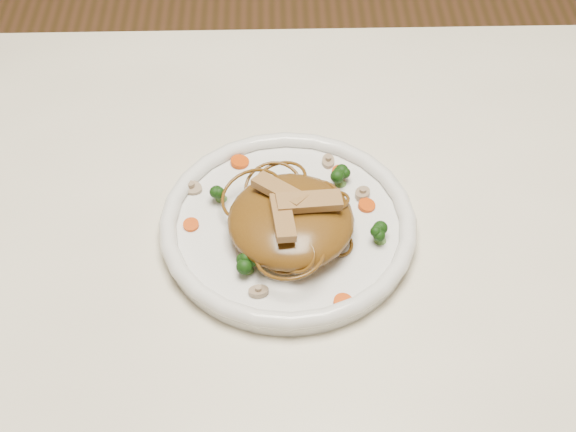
{
  "coord_description": "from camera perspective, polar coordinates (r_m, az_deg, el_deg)",
  "views": [
    {
      "loc": [
        -0.04,
        -0.62,
        1.46
      ],
      "look_at": [
        -0.02,
        0.0,
        0.78
      ],
      "focal_mm": 51.18,
      "sensor_mm": 36.0,
      "label": 1
    }
  ],
  "objects": [
    {
      "name": "carrot_4",
      "position": [
        0.86,
        3.85,
        -5.99
      ],
      "size": [
        0.03,
        0.03,
        0.0
      ],
      "primitive_type": "cylinder",
      "rotation": [
        0.0,
        0.0,
        -0.41
      ],
      "color": "#EC4108",
      "rests_on": "plate"
    },
    {
      "name": "carrot_2",
      "position": [
        0.95,
        5.48,
        0.74
      ],
      "size": [
        0.02,
        0.02,
        0.0
      ],
      "primitive_type": "cylinder",
      "rotation": [
        0.0,
        0.0,
        0.28
      ],
      "color": "#EC4108",
      "rests_on": "plate"
    },
    {
      "name": "broccoli_1",
      "position": [
        0.95,
        -4.71,
        1.84
      ],
      "size": [
        0.03,
        0.03,
        0.03
      ],
      "primitive_type": null,
      "rotation": [
        0.0,
        0.0,
        0.06
      ],
      "color": "#0F340B",
      "rests_on": "plate"
    },
    {
      "name": "mushroom_0",
      "position": [
        0.87,
        -2.06,
        -5.26
      ],
      "size": [
        0.02,
        0.02,
        0.01
      ],
      "primitive_type": "cylinder",
      "rotation": [
        0.0,
        0.0,
        0.1
      ],
      "color": "tan",
      "rests_on": "plate"
    },
    {
      "name": "broccoli_0",
      "position": [
        0.97,
        3.71,
        2.79
      ],
      "size": [
        0.03,
        0.03,
        0.03
      ],
      "primitive_type": null,
      "rotation": [
        0.0,
        0.0,
        -0.18
      ],
      "color": "#0F340B",
      "rests_on": "plate"
    },
    {
      "name": "noodle_mound",
      "position": [
        0.9,
        0.2,
        -0.32
      ],
      "size": [
        0.15,
        0.15,
        0.05
      ],
      "primitive_type": "ellipsoid",
      "rotation": [
        0.0,
        0.0,
        -0.08
      ],
      "color": "brown",
      "rests_on": "plate"
    },
    {
      "name": "carrot_1",
      "position": [
        0.93,
        -6.75,
        -0.62
      ],
      "size": [
        0.02,
        0.02,
        0.0
      ],
      "primitive_type": "cylinder",
      "rotation": [
        0.0,
        0.0,
        -0.1
      ],
      "color": "#EC4108",
      "rests_on": "plate"
    },
    {
      "name": "table",
      "position": [
        1.02,
        1.24,
        -4.85
      ],
      "size": [
        1.2,
        0.8,
        0.75
      ],
      "color": "white",
      "rests_on": "ground"
    },
    {
      "name": "carrot_0",
      "position": [
        0.99,
        3.62,
        3.05
      ],
      "size": [
        0.02,
        0.02,
        0.0
      ],
      "primitive_type": "cylinder",
      "rotation": [
        0.0,
        0.0,
        -0.12
      ],
      "color": "#EC4108",
      "rests_on": "plate"
    },
    {
      "name": "broccoli_3",
      "position": [
        0.91,
        6.5,
        -1.1
      ],
      "size": [
        0.03,
        0.03,
        0.03
      ],
      "primitive_type": null,
      "rotation": [
        0.0,
        0.0,
        -0.19
      ],
      "color": "#0F340B",
      "rests_on": "plate"
    },
    {
      "name": "mushroom_1",
      "position": [
        0.96,
        5.2,
        1.57
      ],
      "size": [
        0.03,
        0.03,
        0.01
      ],
      "primitive_type": "cylinder",
      "rotation": [
        0.0,
        0.0,
        1.2
      ],
      "color": "tan",
      "rests_on": "plate"
    },
    {
      "name": "mushroom_3",
      "position": [
        1.0,
        2.81,
        3.8
      ],
      "size": [
        0.02,
        0.02,
        0.01
      ],
      "primitive_type": "cylinder",
      "rotation": [
        0.0,
        0.0,
        1.53
      ],
      "color": "tan",
      "rests_on": "plate"
    },
    {
      "name": "plate",
      "position": [
        0.94,
        -0.0,
        -0.9
      ],
      "size": [
        0.37,
        0.37,
        0.02
      ],
      "primitive_type": "cylinder",
      "rotation": [
        0.0,
        0.0,
        0.36
      ],
      "color": "white",
      "rests_on": "table"
    },
    {
      "name": "chicken_b",
      "position": [
        0.89,
        -0.59,
        1.78
      ],
      "size": [
        0.06,
        0.06,
        0.01
      ],
      "primitive_type": "cube",
      "rotation": [
        0.0,
        0.0,
        2.43
      ],
      "color": "#A3824D",
      "rests_on": "noodle_mound"
    },
    {
      "name": "chicken_a",
      "position": [
        0.88,
        1.47,
        1.0
      ],
      "size": [
        0.07,
        0.03,
        0.01
      ],
      "primitive_type": "cube",
      "rotation": [
        0.0,
        0.0,
        0.13
      ],
      "color": "#A3824D",
      "rests_on": "noodle_mound"
    },
    {
      "name": "carrot_3",
      "position": [
        1.0,
        -3.37,
        3.77
      ],
      "size": [
        0.03,
        0.03,
        0.0
      ],
      "primitive_type": "cylinder",
      "rotation": [
        0.0,
        0.0,
        -0.37
      ],
      "color": "#EC4108",
      "rests_on": "plate"
    },
    {
      "name": "chicken_c",
      "position": [
        0.87,
        -0.36,
        -0.09
      ],
      "size": [
        0.03,
        0.07,
        0.01
      ],
      "primitive_type": "cube",
      "rotation": [
        0.0,
        0.0,
        4.83
      ],
      "color": "#A3824D",
      "rests_on": "noodle_mound"
    },
    {
      "name": "mushroom_2",
      "position": [
        0.97,
        -6.73,
        1.96
      ],
      "size": [
        0.03,
        0.03,
        0.01
      ],
      "primitive_type": "cylinder",
      "rotation": [
        0.0,
        0.0,
        -0.33
      ],
      "color": "tan",
      "rests_on": "plate"
    },
    {
      "name": "broccoli_2",
      "position": [
        0.88,
        -2.85,
        -3.14
      ],
      "size": [
        0.03,
        0.03,
        0.03
      ],
      "primitive_type": null,
      "rotation": [
        0.0,
        0.0,
        -0.33
      ],
      "color": "#0F340B",
      "rests_on": "plate"
    }
  ]
}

